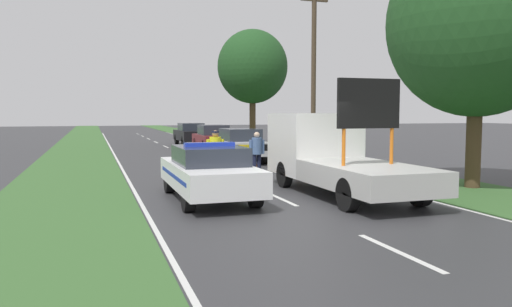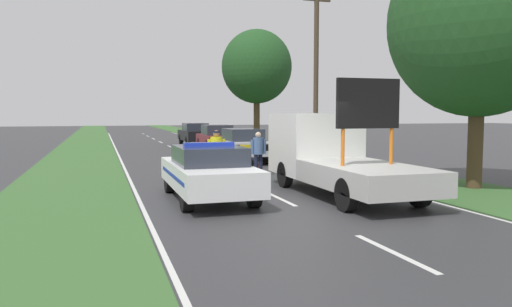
# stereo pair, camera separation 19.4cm
# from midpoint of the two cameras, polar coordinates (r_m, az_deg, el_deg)

# --- Properties ---
(ground_plane) EXTENTS (160.00, 160.00, 0.00)m
(ground_plane) POSITION_cam_midpoint_polar(r_m,az_deg,el_deg) (12.18, 4.81, -5.93)
(ground_plane) COLOR #333335
(lane_markings) EXTENTS (7.16, 62.97, 0.01)m
(lane_markings) POSITION_cam_midpoint_polar(r_m,az_deg,el_deg) (26.74, -7.58, -0.17)
(lane_markings) COLOR silver
(lane_markings) RESTS_ON ground
(grass_verge_left) EXTENTS (3.51, 120.00, 0.03)m
(grass_verge_left) POSITION_cam_midpoint_polar(r_m,az_deg,el_deg) (31.17, -18.92, 0.32)
(grass_verge_left) COLOR #38602D
(grass_verge_left) RESTS_ON ground
(grass_verge_right) EXTENTS (3.51, 120.00, 0.03)m
(grass_verge_right) POSITION_cam_midpoint_polar(r_m,az_deg,el_deg) (32.70, 0.29, 0.76)
(grass_verge_right) COLOR #38602D
(grass_verge_right) RESTS_ON ground
(police_car) EXTENTS (1.84, 4.71, 1.49)m
(police_car) POSITION_cam_midpoint_polar(r_m,az_deg,el_deg) (12.87, -5.07, -2.08)
(police_car) COLOR white
(police_car) RESTS_ON ground
(work_truck) EXTENTS (2.17, 6.29, 3.07)m
(work_truck) POSITION_cam_midpoint_polar(r_m,az_deg,el_deg) (14.35, 8.93, 0.03)
(work_truck) COLOR white
(work_truck) RESTS_ON ground
(road_barrier) EXTENTS (3.35, 0.08, 1.10)m
(road_barrier) POSITION_cam_midpoint_polar(r_m,az_deg,el_deg) (17.69, -3.33, 0.37)
(road_barrier) COLOR black
(road_barrier) RESTS_ON ground
(police_officer) EXTENTS (0.60, 0.38, 1.67)m
(police_officer) POSITION_cam_midpoint_polar(r_m,az_deg,el_deg) (16.44, -4.21, 0.30)
(police_officer) COLOR #191E38
(police_officer) RESTS_ON ground
(pedestrian_civilian) EXTENTS (0.56, 0.36, 1.57)m
(pedestrian_civilian) POSITION_cam_midpoint_polar(r_m,az_deg,el_deg) (17.54, 0.57, 0.36)
(pedestrian_civilian) COLOR #191E38
(pedestrian_civilian) RESTS_ON ground
(traffic_cone_near_police) EXTENTS (0.48, 0.48, 0.66)m
(traffic_cone_near_police) POSITION_cam_midpoint_polar(r_m,az_deg,el_deg) (17.54, -2.61, -1.59)
(traffic_cone_near_police) COLOR black
(traffic_cone_near_police) RESTS_ON ground
(traffic_cone_centre_front) EXTENTS (0.52, 0.52, 0.72)m
(traffic_cone_centre_front) POSITION_cam_midpoint_polar(r_m,az_deg,el_deg) (18.70, -3.70, -1.12)
(traffic_cone_centre_front) COLOR black
(traffic_cone_centre_front) RESTS_ON ground
(traffic_cone_near_truck) EXTENTS (0.39, 0.39, 0.55)m
(traffic_cone_near_truck) POSITION_cam_midpoint_polar(r_m,az_deg,el_deg) (17.45, 5.44, -1.82)
(traffic_cone_near_truck) COLOR black
(traffic_cone_near_truck) RESTS_ON ground
(traffic_cone_behind_barrier) EXTENTS (0.36, 0.36, 0.50)m
(traffic_cone_behind_barrier) POSITION_cam_midpoint_polar(r_m,az_deg,el_deg) (19.50, 0.37, -1.19)
(traffic_cone_behind_barrier) COLOR black
(traffic_cone_behind_barrier) RESTS_ON ground
(queued_car_sedan_silver) EXTENTS (1.71, 4.37, 1.52)m
(queued_car_sedan_silver) POSITION_cam_midpoint_polar(r_m,az_deg,el_deg) (22.83, -1.35, 1.05)
(queued_car_sedan_silver) COLOR #B2B2B7
(queued_car_sedan_silver) RESTS_ON ground
(queued_car_wagon_maroon) EXTENTS (1.71, 3.90, 1.55)m
(queued_car_wagon_maroon) POSITION_cam_midpoint_polar(r_m,az_deg,el_deg) (29.12, -4.34, 1.81)
(queued_car_wagon_maroon) COLOR maroon
(queued_car_wagon_maroon) RESTS_ON ground
(queued_car_sedan_black) EXTENTS (1.71, 4.56, 1.54)m
(queued_car_sedan_black) POSITION_cam_midpoint_polar(r_m,az_deg,el_deg) (34.84, -6.84, 2.26)
(queued_car_sedan_black) COLOR black
(queued_car_sedan_black) RESTS_ON ground
(roadside_tree_near_left) EXTENTS (4.79, 4.79, 7.91)m
(roadside_tree_near_left) POSITION_cam_midpoint_polar(r_m,az_deg,el_deg) (34.56, 0.24, 9.87)
(roadside_tree_near_left) COLOR #4C3823
(roadside_tree_near_left) RESTS_ON ground
(roadside_tree_near_right) EXTENTS (5.20, 5.20, 7.57)m
(roadside_tree_near_right) POSITION_cam_midpoint_polar(r_m,az_deg,el_deg) (16.21, 24.51, 13.47)
(roadside_tree_near_right) COLOR #4C3823
(roadside_tree_near_right) RESTS_ON ground
(utility_pole) EXTENTS (1.20, 0.20, 7.64)m
(utility_pole) POSITION_cam_midpoint_polar(r_m,az_deg,el_deg) (21.14, 7.14, 9.23)
(utility_pole) COLOR #473828
(utility_pole) RESTS_ON ground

